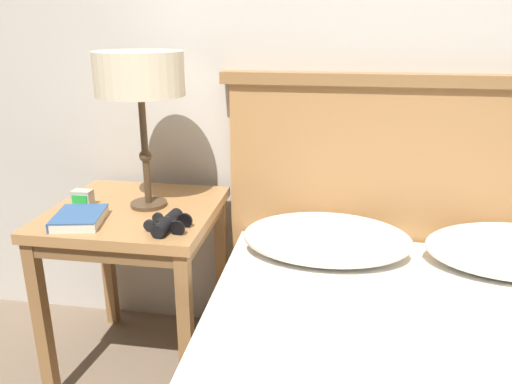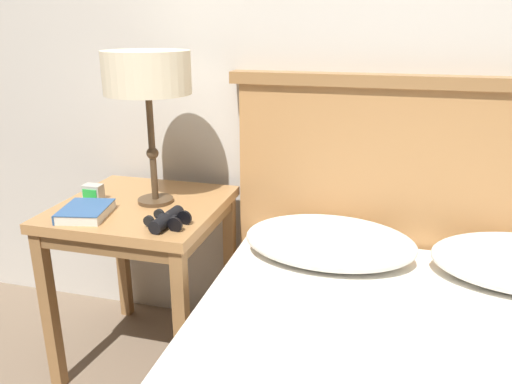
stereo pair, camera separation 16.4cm
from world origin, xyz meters
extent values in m
cube|color=beige|center=(0.00, 1.12, 1.30)|extent=(8.00, 0.06, 2.60)
cube|color=#AD7A47|center=(-0.72, 0.75, 0.64)|extent=(0.58, 0.58, 0.04)
cube|color=brown|center=(-0.72, 0.75, 0.60)|extent=(0.55, 0.55, 0.05)
cube|color=olive|center=(-0.97, 0.49, 0.31)|extent=(0.04, 0.04, 0.63)
cube|color=olive|center=(-0.46, 0.49, 0.31)|extent=(0.04, 0.04, 0.63)
cube|color=olive|center=(-0.97, 1.00, 0.31)|extent=(0.04, 0.04, 0.63)
cube|color=olive|center=(-0.46, 1.00, 0.31)|extent=(0.04, 0.04, 0.63)
cube|color=white|center=(0.28, 0.70, 0.49)|extent=(1.29, 0.28, 0.01)
cube|color=#AD7A47|center=(0.28, 1.05, 0.54)|extent=(1.41, 0.06, 1.08)
cube|color=olive|center=(0.28, 1.05, 1.10)|extent=(1.48, 0.10, 0.04)
ellipsoid|color=white|center=(-0.03, 0.81, 0.56)|extent=(0.60, 0.36, 0.15)
cylinder|color=#4C3823|center=(-0.67, 0.78, 0.67)|extent=(0.13, 0.13, 0.01)
cylinder|color=#4C3823|center=(-0.67, 0.78, 0.87)|extent=(0.02, 0.02, 0.38)
sphere|color=#4C3823|center=(-0.67, 0.78, 0.85)|extent=(0.04, 0.04, 0.04)
cylinder|color=beige|center=(-0.67, 0.78, 1.13)|extent=(0.30, 0.30, 0.15)
cube|color=silver|center=(-0.84, 0.58, 0.68)|extent=(0.18, 0.21, 0.03)
cube|color=#2D568E|center=(-0.84, 0.58, 0.69)|extent=(0.18, 0.21, 0.00)
cube|color=#2D568E|center=(-0.91, 0.57, 0.68)|extent=(0.04, 0.18, 0.03)
cylinder|color=black|center=(-0.54, 0.55, 0.68)|extent=(0.05, 0.10, 0.04)
cylinder|color=black|center=(-0.49, 0.54, 0.68)|extent=(0.05, 0.01, 0.05)
cylinder|color=black|center=(-0.59, 0.55, 0.68)|extent=(0.04, 0.01, 0.04)
cylinder|color=black|center=(-0.53, 0.61, 0.68)|extent=(0.05, 0.10, 0.04)
cylinder|color=black|center=(-0.49, 0.60, 0.68)|extent=(0.05, 0.01, 0.05)
cylinder|color=black|center=(-0.58, 0.61, 0.68)|extent=(0.04, 0.01, 0.04)
cube|color=black|center=(-0.54, 0.58, 0.69)|extent=(0.06, 0.04, 0.01)
cylinder|color=black|center=(-0.54, 0.58, 0.70)|extent=(0.02, 0.01, 0.02)
cube|color=#B7B2A8|center=(-0.91, 0.74, 0.69)|extent=(0.07, 0.04, 0.06)
cube|color=green|center=(-0.91, 0.71, 0.69)|extent=(0.06, 0.00, 0.04)
camera|label=1|loc=(-0.02, -0.84, 1.29)|focal=35.00mm
camera|label=2|loc=(0.14, -0.80, 1.29)|focal=35.00mm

